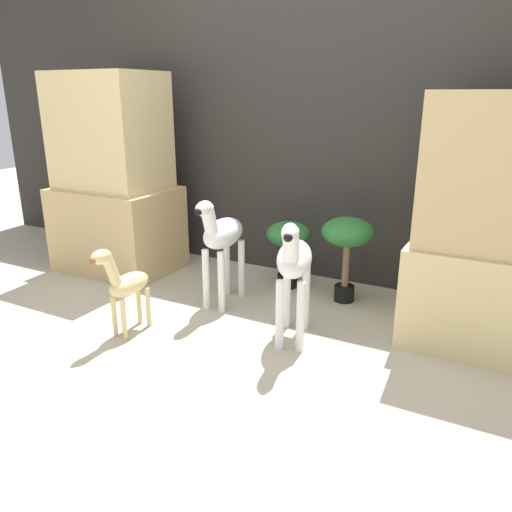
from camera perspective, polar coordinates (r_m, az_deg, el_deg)
name	(u,v)px	position (r m, az deg, el deg)	size (l,w,h in m)	color
ground_plane	(185,365)	(2.65, -8.16, -12.26)	(14.00, 14.00, 0.00)	#B2A88E
wall_back	(309,127)	(3.69, 6.12, 14.47)	(6.40, 0.08, 2.20)	#2D2B28
rock_pillar_left	(114,182)	(3.97, -15.94, 8.13)	(0.89, 0.63, 1.48)	tan
rock_pillar_right	(502,231)	(2.90, 26.27, 2.59)	(0.89, 0.63, 1.35)	#DBC184
zebra_right	(294,264)	(2.69, 4.34, -0.95)	(0.29, 0.52, 0.73)	white
zebra_left	(222,238)	(3.18, -3.96, 2.09)	(0.20, 0.52, 0.73)	white
giraffe_figurine	(124,283)	(2.90, -14.80, -2.97)	(0.14, 0.40, 0.55)	#E0C184
potted_palm_front	(288,239)	(3.50, 3.71, 1.90)	(0.31, 0.31, 0.48)	black
potted_palm_back	(347,238)	(3.28, 10.41, 2.06)	(0.34, 0.34, 0.57)	black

